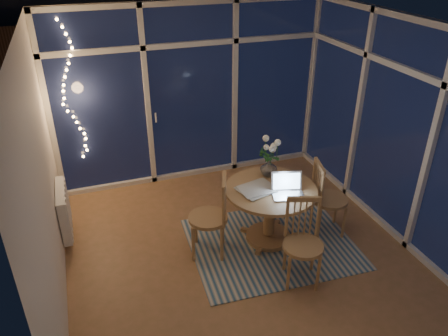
{
  "coord_description": "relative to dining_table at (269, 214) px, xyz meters",
  "views": [
    {
      "loc": [
        -1.55,
        -3.9,
        3.38
      ],
      "look_at": [
        -0.11,
        0.25,
        0.99
      ],
      "focal_mm": 35.0,
      "sensor_mm": 36.0,
      "label": 1
    }
  ],
  "objects": [
    {
      "name": "dining_table",
      "position": [
        0.0,
        0.0,
        0.0
      ],
      "size": [
        1.14,
        1.14,
        0.74
      ],
      "primitive_type": "cylinder",
      "rotation": [
        0.0,
        0.0,
        -0.05
      ],
      "color": "#AB854D",
      "rests_on": "floor"
    },
    {
      "name": "ceiling",
      "position": [
        -0.4,
        -0.03,
        2.23
      ],
      "size": [
        4.0,
        4.0,
        0.0
      ],
      "primitive_type": "plane",
      "color": "white",
      "rests_on": "wall_back"
    },
    {
      "name": "wall_back",
      "position": [
        -0.4,
        1.97,
        0.93
      ],
      "size": [
        4.0,
        0.04,
        2.6
      ],
      "primitive_type": "cube",
      "color": "silver",
      "rests_on": "floor"
    },
    {
      "name": "wall_front",
      "position": [
        -0.4,
        -2.03,
        0.93
      ],
      "size": [
        4.0,
        0.04,
        2.6
      ],
      "primitive_type": "cube",
      "color": "silver",
      "rests_on": "floor"
    },
    {
      "name": "phone",
      "position": [
        0.09,
        -0.16,
        0.37
      ],
      "size": [
        0.1,
        0.05,
        0.01
      ],
      "primitive_type": "cube",
      "rotation": [
        0.0,
        0.0,
        0.02
      ],
      "color": "black",
      "rests_on": "dining_table"
    },
    {
      "name": "chair_left",
      "position": [
        -0.77,
        0.01,
        0.15
      ],
      "size": [
        0.62,
        0.62,
        1.03
      ],
      "primitive_type": "cube",
      "rotation": [
        0.0,
        0.0,
        -1.93
      ],
      "color": "#AB854D",
      "rests_on": "floor"
    },
    {
      "name": "garden_shrubs",
      "position": [
        -1.2,
        3.37,
        0.08
      ],
      "size": [
        0.9,
        0.9,
        0.9
      ],
      "primitive_type": "sphere",
      "color": "black",
      "rests_on": "ground"
    },
    {
      "name": "window_wall_right",
      "position": [
        1.56,
        -0.03,
        0.93
      ],
      "size": [
        0.1,
        4.0,
        2.6
      ],
      "primitive_type": "cube",
      "color": "silver",
      "rests_on": "floor"
    },
    {
      "name": "window_wall_back",
      "position": [
        -0.4,
        1.93,
        0.93
      ],
      "size": [
        4.0,
        0.1,
        2.6
      ],
      "primitive_type": "cube",
      "color": "silver",
      "rests_on": "floor"
    },
    {
      "name": "fairy_lights",
      "position": [
        -2.05,
        1.85,
        1.16
      ],
      "size": [
        0.24,
        0.1,
        1.85
      ],
      "primitive_type": null,
      "color": "#F9B363",
      "rests_on": "window_wall_back"
    },
    {
      "name": "laptop",
      "position": [
        0.11,
        -0.21,
        0.5
      ],
      "size": [
        0.42,
        0.38,
        0.26
      ],
      "primitive_type": null,
      "rotation": [
        0.0,
        0.0,
        -0.26
      ],
      "color": "silver",
      "rests_on": "dining_table"
    },
    {
      "name": "newspapers",
      "position": [
        -0.18,
        0.02,
        0.38
      ],
      "size": [
        0.46,
        0.4,
        0.02
      ],
      "primitive_type": "cube",
      "rotation": [
        0.0,
        0.0,
        0.28
      ],
      "color": "#BBBAB2",
      "rests_on": "dining_table"
    },
    {
      "name": "chair_right",
      "position": [
        0.77,
        -0.09,
        0.13
      ],
      "size": [
        0.56,
        0.56,
        1.0
      ],
      "primitive_type": "cube",
      "rotation": [
        0.0,
        0.0,
        1.33
      ],
      "color": "#AB854D",
      "rests_on": "floor"
    },
    {
      "name": "bowl",
      "position": [
        0.28,
        0.04,
        0.39
      ],
      "size": [
        0.16,
        0.16,
        0.04
      ],
      "primitive_type": "imported",
      "rotation": [
        0.0,
        0.0,
        -0.05
      ],
      "color": "white",
      "rests_on": "dining_table"
    },
    {
      "name": "chair_front",
      "position": [
        0.03,
        -0.77,
        0.12
      ],
      "size": [
        0.58,
        0.58,
        0.98
      ],
      "primitive_type": "cube",
      "rotation": [
        0.0,
        0.0,
        -0.34
      ],
      "color": "#AB854D",
      "rests_on": "floor"
    },
    {
      "name": "rug",
      "position": [
        0.0,
        -0.1,
        -0.36
      ],
      "size": [
        2.03,
        1.66,
        0.01
      ],
      "primitive_type": "cube",
      "rotation": [
        0.0,
        0.0,
        -0.05
      ],
      "color": "beige",
      "rests_on": "floor"
    },
    {
      "name": "wall_right",
      "position": [
        1.6,
        -0.03,
        0.93
      ],
      "size": [
        0.04,
        4.0,
        2.6
      ],
      "primitive_type": "cube",
      "color": "silver",
      "rests_on": "floor"
    },
    {
      "name": "floor",
      "position": [
        -0.4,
        -0.03,
        -0.37
      ],
      "size": [
        4.0,
        4.0,
        0.0
      ],
      "primitive_type": "plane",
      "color": "olive",
      "rests_on": "ground"
    },
    {
      "name": "wall_left",
      "position": [
        -2.4,
        -0.03,
        0.93
      ],
      "size": [
        0.04,
        4.0,
        2.6
      ],
      "primitive_type": "cube",
      "color": "silver",
      "rests_on": "floor"
    },
    {
      "name": "garden_patio",
      "position": [
        0.1,
        4.97,
        -0.43
      ],
      "size": [
        12.0,
        6.0,
        0.1
      ],
      "primitive_type": "cube",
      "color": "black",
      "rests_on": "ground"
    },
    {
      "name": "garden_fence",
      "position": [
        -0.4,
        5.47,
        0.53
      ],
      "size": [
        11.0,
        0.08,
        1.8
      ],
      "primitive_type": "cube",
      "color": "#332012",
      "rests_on": "ground"
    },
    {
      "name": "flower_vase",
      "position": [
        0.1,
        0.29,
        0.47
      ],
      "size": [
        0.21,
        0.21,
        0.21
      ],
      "primitive_type": "imported",
      "rotation": [
        0.0,
        0.0,
        -0.05
      ],
      "color": "silver",
      "rests_on": "dining_table"
    },
    {
      "name": "radiator",
      "position": [
        -2.34,
        0.87,
        0.03
      ],
      "size": [
        0.1,
        0.7,
        0.58
      ],
      "primitive_type": "cube",
      "color": "white",
      "rests_on": "wall_left"
    }
  ]
}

